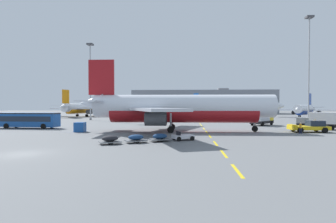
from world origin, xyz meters
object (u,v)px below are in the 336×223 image
(pushback_tug, at_px, (310,127))
(airliner_far_center, at_px, (211,109))
(airliner_foreground, at_px, (180,108))
(airliner_far_right, at_px, (84,108))
(catering_truck, at_px, (319,120))
(fuel_service_truck, at_px, (262,118))
(uld_cargo_container, at_px, (80,127))
(ground_crew_worker, at_px, (301,127))
(airliner_mid_left, at_px, (305,110))
(apron_light_mast_far, at_px, (309,57))
(apron_shuttle_bus, at_px, (28,119))
(apron_light_mast_near, at_px, (90,72))
(baggage_train, at_px, (148,138))

(pushback_tug, bearing_deg, airliner_far_center, 100.81)
(airliner_foreground, relative_size, airliner_far_right, 1.17)
(catering_truck, distance_m, fuel_service_truck, 12.43)
(airliner_foreground, bearing_deg, pushback_tug, 0.65)
(pushback_tug, distance_m, airliner_far_center, 58.73)
(pushback_tug, xyz_separation_m, uld_cargo_container, (-37.92, -2.21, -0.10))
(fuel_service_truck, relative_size, ground_crew_worker, 3.97)
(airliner_mid_left, xyz_separation_m, airliner_far_center, (-34.07, 0.85, 0.09))
(fuel_service_truck, relative_size, apron_light_mast_far, 0.25)
(ground_crew_worker, relative_size, apron_light_mast_far, 0.06)
(catering_truck, bearing_deg, airliner_far_center, 106.38)
(airliner_far_center, bearing_deg, catering_truck, -73.62)
(fuel_service_truck, bearing_deg, pushback_tug, -76.92)
(airliner_far_center, bearing_deg, fuel_service_truck, -80.04)
(airliner_far_center, height_order, apron_shuttle_bus, airliner_far_center)
(airliner_foreground, bearing_deg, ground_crew_worker, -7.49)
(ground_crew_worker, distance_m, apron_light_mast_far, 36.39)
(apron_light_mast_near, bearing_deg, apron_shuttle_bus, -92.09)
(airliner_far_center, bearing_deg, airliner_foreground, -100.20)
(apron_shuttle_bus, height_order, apron_light_mast_near, apron_light_mast_near)
(airliner_far_right, bearing_deg, ground_crew_worker, -48.21)
(uld_cargo_container, distance_m, apron_light_mast_near, 42.44)
(airliner_far_right, relative_size, apron_shuttle_bus, 2.43)
(airliner_far_right, xyz_separation_m, fuel_service_truck, (59.24, -49.15, -1.74))
(apron_light_mast_far, bearing_deg, pushback_tug, -112.98)
(airliner_foreground, bearing_deg, apron_shuttle_bus, 170.60)
(airliner_far_right, relative_size, fuel_service_truck, 4.29)
(airliner_foreground, bearing_deg, uld_cargo_container, -173.21)
(baggage_train, distance_m, apron_light_mast_near, 58.01)
(airliner_far_right, bearing_deg, apron_shuttle_bus, -78.77)
(apron_light_mast_far, bearing_deg, airliner_foreground, -140.44)
(airliner_foreground, relative_size, pushback_tug, 5.70)
(uld_cargo_container, bearing_deg, fuel_service_truck, 27.35)
(airliner_foreground, relative_size, apron_light_mast_far, 1.26)
(airliner_mid_left, height_order, ground_crew_worker, airliner_mid_left)
(airliner_far_right, distance_m, uld_cargo_container, 71.44)
(apron_light_mast_near, bearing_deg, airliner_foreground, -52.03)
(catering_truck, xyz_separation_m, ground_crew_worker, (-6.81, -8.60, -0.65))
(fuel_service_truck, bearing_deg, apron_light_mast_near, 156.00)
(apron_light_mast_near, height_order, apron_light_mast_far, apron_light_mast_far)
(airliner_mid_left, bearing_deg, airliner_far_right, 174.75)
(airliner_far_center, relative_size, catering_truck, 3.52)
(airliner_foreground, distance_m, airliner_mid_left, 72.34)
(apron_shuttle_bus, xyz_separation_m, uld_cargo_container, (13.01, -6.85, -0.95))
(airliner_mid_left, relative_size, airliner_far_center, 0.95)
(fuel_service_truck, bearing_deg, airliner_foreground, -138.45)
(ground_crew_worker, bearing_deg, airliner_mid_left, 66.67)
(baggage_train, relative_size, apron_light_mast_far, 0.40)
(fuel_service_truck, xyz_separation_m, apron_light_mast_near, (-46.17, 20.56, 13.07))
(airliner_foreground, xyz_separation_m, apron_shuttle_bus, (-29.51, 4.88, -2.20))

